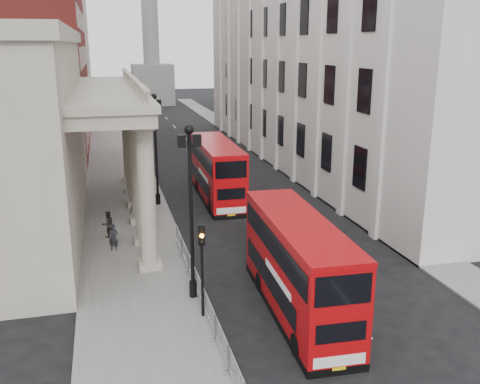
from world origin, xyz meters
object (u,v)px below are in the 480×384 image
Objects in this scene: pedestrian_a at (113,238)px; pedestrian_c at (136,210)px; traffic_light at (202,254)px; pedestrian_b at (108,224)px; lamp_post_north at (140,115)px; bus_far at (217,170)px; lamp_post_south at (191,201)px; bus_near at (298,265)px; lamp_post_mid at (156,142)px; monument_column at (150,23)px.

pedestrian_c is at bearing 87.15° from pedestrian_a.
traffic_light is 2.70× the size of pedestrian_c.
pedestrian_a is 2.45m from pedestrian_b.
pedestrian_b is (-3.90, 11.56, -2.15)m from traffic_light.
pedestrian_b is at bearing -99.59° from lamp_post_north.
traffic_light is 2.71× the size of pedestrian_a.
bus_far is at bearing 76.05° from traffic_light.
lamp_post_north is at bearing 108.12° from bus_far.
lamp_post_south is at bearing -54.11° from pedestrian_c.
lamp_post_north reaches higher than pedestrian_b.
lamp_post_north is 34.80m from bus_near.
lamp_post_mid is at bearing -90.00° from lamp_post_north.
bus_far is (4.72, 16.57, -2.53)m from lamp_post_south.
bus_far is at bearing 91.48° from bus_near.
pedestrian_c is (-8.51, -75.69, -15.06)m from monument_column.
bus_near is 0.98× the size of bus_far.
monument_column is at bearing 83.28° from lamp_post_north.
monument_column is 34.01× the size of pedestrian_c.
bus_far is at bearing -73.01° from lamp_post_north.
lamp_post_south is 0.80× the size of bus_near.
pedestrian_a is (-3.62, 9.12, -2.19)m from traffic_light.
monument_column is 73.14m from lamp_post_mid.
monument_column is 88.94m from lamp_post_south.
lamp_post_mid is 5.22× the size of pedestrian_c.
pedestrian_b is at bearing 110.77° from pedestrian_a.
pedestrian_c is at bearing 98.81° from lamp_post_south.
bus_near is at bearing -39.76° from pedestrian_c.
pedestrian_c is at bearing 115.61° from bus_near.
pedestrian_b is (-8.19, 11.96, -1.35)m from bus_near.
traffic_light is 19.16m from bus_far.
lamp_post_north is 0.80× the size of bus_near.
pedestrian_c is (-1.91, 12.31, -3.99)m from lamp_post_south.
pedestrian_b is (-3.80, -6.46, -3.95)m from lamp_post_mid.
pedestrian_c is at bearing -146.13° from bus_far.
traffic_light is 2.56× the size of pedestrian_b.
lamp_post_south is at bearing 153.57° from bus_near.
bus_far is at bearing 63.37° from pedestrian_a.
pedestrian_c is (1.89, 2.77, -0.04)m from pedestrian_b.
bus_far is (4.62, 18.59, -0.73)m from traffic_light.
bus_near is (-2.21, -90.42, -13.67)m from monument_column.
lamp_post_mid reaches higher than pedestrian_c.
lamp_post_north is at bearing -126.66° from pedestrian_b.
lamp_post_south is 11.00m from pedestrian_b.
traffic_light is (0.10, -18.02, -1.80)m from lamp_post_mid.
lamp_post_south reaches higher than traffic_light.
bus_far is (-1.88, -71.43, -13.60)m from monument_column.
monument_column is 6.51× the size of lamp_post_north.
bus_near is 18.99m from bus_far.
bus_far is (4.72, 0.57, -2.53)m from lamp_post_mid.
lamp_post_mid is 10.37m from pedestrian_a.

